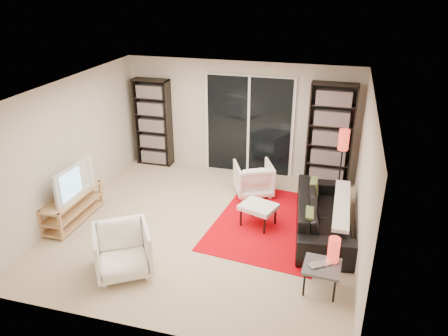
{
  "coord_description": "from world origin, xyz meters",
  "views": [
    {
      "loc": [
        2.04,
        -6.2,
        4.0
      ],
      "look_at": [
        0.25,
        0.3,
        1.0
      ],
      "focal_mm": 35.0,
      "sensor_mm": 36.0,
      "label": 1
    }
  ],
  "objects_px": {
    "armchair_front": "(122,251)",
    "ottoman": "(258,208)",
    "armchair_back": "(253,179)",
    "tv_stand": "(73,207)",
    "floor_lamp": "(343,147)",
    "bookshelf_right": "(330,135)",
    "side_table": "(322,268)",
    "sofa": "(324,214)",
    "bookshelf_left": "(153,123)"
  },
  "relations": [
    {
      "from": "floor_lamp",
      "to": "bookshelf_left",
      "type": "bearing_deg",
      "value": 169.91
    },
    {
      "from": "armchair_front",
      "to": "sofa",
      "type": "bearing_deg",
      "value": 2.07
    },
    {
      "from": "tv_stand",
      "to": "sofa",
      "type": "height_order",
      "value": "sofa"
    },
    {
      "from": "armchair_back",
      "to": "floor_lamp",
      "type": "bearing_deg",
      "value": 162.45
    },
    {
      "from": "side_table",
      "to": "bookshelf_left",
      "type": "bearing_deg",
      "value": 138.65
    },
    {
      "from": "armchair_back",
      "to": "ottoman",
      "type": "height_order",
      "value": "armchair_back"
    },
    {
      "from": "tv_stand",
      "to": "floor_lamp",
      "type": "xyz_separation_m",
      "value": [
        4.46,
        2.04,
        0.83
      ]
    },
    {
      "from": "tv_stand",
      "to": "armchair_front",
      "type": "distance_m",
      "value": 1.89
    },
    {
      "from": "bookshelf_left",
      "to": "armchair_back",
      "type": "xyz_separation_m",
      "value": [
        2.49,
        -0.91,
        -0.65
      ]
    },
    {
      "from": "tv_stand",
      "to": "floor_lamp",
      "type": "bearing_deg",
      "value": 24.54
    },
    {
      "from": "bookshelf_right",
      "to": "armchair_back",
      "type": "bearing_deg",
      "value": -146.04
    },
    {
      "from": "armchair_back",
      "to": "tv_stand",
      "type": "bearing_deg",
      "value": 9.12
    },
    {
      "from": "bookshelf_left",
      "to": "tv_stand",
      "type": "distance_m",
      "value": 2.88
    },
    {
      "from": "tv_stand",
      "to": "armchair_front",
      "type": "xyz_separation_m",
      "value": [
        1.54,
        -1.09,
        0.1
      ]
    },
    {
      "from": "bookshelf_left",
      "to": "ottoman",
      "type": "bearing_deg",
      "value": -36.25
    },
    {
      "from": "sofa",
      "to": "armchair_front",
      "type": "xyz_separation_m",
      "value": [
        -2.73,
        -1.89,
        0.03
      ]
    },
    {
      "from": "armchair_front",
      "to": "tv_stand",
      "type": "bearing_deg",
      "value": 112.0
    },
    {
      "from": "bookshelf_right",
      "to": "sofa",
      "type": "distance_m",
      "value": 2.1
    },
    {
      "from": "bookshelf_right",
      "to": "floor_lamp",
      "type": "height_order",
      "value": "bookshelf_right"
    },
    {
      "from": "bookshelf_right",
      "to": "side_table",
      "type": "distance_m",
      "value": 3.58
    },
    {
      "from": "tv_stand",
      "to": "armchair_back",
      "type": "bearing_deg",
      "value": 33.11
    },
    {
      "from": "sofa",
      "to": "armchair_front",
      "type": "distance_m",
      "value": 3.32
    },
    {
      "from": "armchair_front",
      "to": "ottoman",
      "type": "xyz_separation_m",
      "value": [
        1.64,
        1.79,
        -0.01
      ]
    },
    {
      "from": "tv_stand",
      "to": "bookshelf_right",
      "type": "bearing_deg",
      "value": 33.39
    },
    {
      "from": "armchair_back",
      "to": "side_table",
      "type": "relative_size",
      "value": 1.38
    },
    {
      "from": "armchair_back",
      "to": "armchair_front",
      "type": "xyz_separation_m",
      "value": [
        -1.31,
        -2.95,
        0.03
      ]
    },
    {
      "from": "armchair_front",
      "to": "side_table",
      "type": "height_order",
      "value": "armchair_front"
    },
    {
      "from": "bookshelf_left",
      "to": "armchair_front",
      "type": "height_order",
      "value": "bookshelf_left"
    },
    {
      "from": "side_table",
      "to": "floor_lamp",
      "type": "distance_m",
      "value": 2.87
    },
    {
      "from": "bookshelf_right",
      "to": "tv_stand",
      "type": "height_order",
      "value": "bookshelf_right"
    },
    {
      "from": "bookshelf_right",
      "to": "tv_stand",
      "type": "relative_size",
      "value": 1.57
    },
    {
      "from": "bookshelf_left",
      "to": "sofa",
      "type": "xyz_separation_m",
      "value": [
        3.91,
        -1.97,
        -0.65
      ]
    },
    {
      "from": "armchair_back",
      "to": "ottoman",
      "type": "relative_size",
      "value": 1.02
    },
    {
      "from": "sofa",
      "to": "ottoman",
      "type": "relative_size",
      "value": 3.18
    },
    {
      "from": "ottoman",
      "to": "side_table",
      "type": "bearing_deg",
      "value": -51.04
    },
    {
      "from": "bookshelf_left",
      "to": "side_table",
      "type": "relative_size",
      "value": 3.73
    },
    {
      "from": "sofa",
      "to": "floor_lamp",
      "type": "distance_m",
      "value": 1.47
    },
    {
      "from": "armchair_back",
      "to": "side_table",
      "type": "xyz_separation_m",
      "value": [
        1.49,
        -2.59,
        0.03
      ]
    },
    {
      "from": "side_table",
      "to": "floor_lamp",
      "type": "height_order",
      "value": "floor_lamp"
    },
    {
      "from": "tv_stand",
      "to": "side_table",
      "type": "xyz_separation_m",
      "value": [
        4.34,
        -0.74,
        0.09
      ]
    },
    {
      "from": "bookshelf_right",
      "to": "ottoman",
      "type": "xyz_separation_m",
      "value": [
        -1.03,
        -2.07,
        -0.7
      ]
    },
    {
      "from": "side_table",
      "to": "sofa",
      "type": "bearing_deg",
      "value": 92.61
    },
    {
      "from": "side_table",
      "to": "bookshelf_right",
      "type": "bearing_deg",
      "value": 92.19
    },
    {
      "from": "bookshelf_right",
      "to": "ottoman",
      "type": "bearing_deg",
      "value": -116.42
    },
    {
      "from": "tv_stand",
      "to": "ottoman",
      "type": "height_order",
      "value": "tv_stand"
    },
    {
      "from": "bookshelf_right",
      "to": "sofa",
      "type": "xyz_separation_m",
      "value": [
        0.06,
        -1.97,
        -0.72
      ]
    },
    {
      "from": "tv_stand",
      "to": "floor_lamp",
      "type": "distance_m",
      "value": 4.98
    },
    {
      "from": "bookshelf_left",
      "to": "tv_stand",
      "type": "bearing_deg",
      "value": -97.23
    },
    {
      "from": "sofa",
      "to": "armchair_back",
      "type": "xyz_separation_m",
      "value": [
        -1.42,
        1.06,
        -0.0
      ]
    },
    {
      "from": "sofa",
      "to": "ottoman",
      "type": "distance_m",
      "value": 1.1
    }
  ]
}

